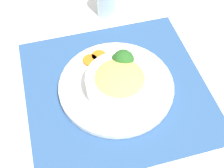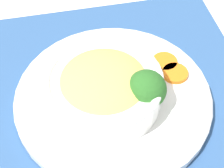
% 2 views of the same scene
% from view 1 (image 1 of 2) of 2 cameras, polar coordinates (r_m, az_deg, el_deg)
% --- Properties ---
extents(ground_plane, '(4.00, 4.00, 0.00)m').
position_cam_1_polar(ground_plane, '(0.86, 0.75, -0.86)').
color(ground_plane, white).
extents(placemat, '(0.53, 0.52, 0.00)m').
position_cam_1_polar(placemat, '(0.86, 0.75, -0.78)').
color(placemat, '#2D5184').
rests_on(placemat, ground_plane).
extents(plate, '(0.31, 0.31, 0.02)m').
position_cam_1_polar(plate, '(0.85, 0.76, -0.25)').
color(plate, white).
rests_on(plate, placemat).
extents(bowl, '(0.18, 0.18, 0.06)m').
position_cam_1_polar(bowl, '(0.81, 1.39, 0.47)').
color(bowl, white).
rests_on(bowl, plate).
extents(broccoli_floret, '(0.06, 0.06, 0.07)m').
position_cam_1_polar(broccoli_floret, '(0.85, 2.02, 4.28)').
color(broccoli_floret, '#84AD5B').
rests_on(broccoli_floret, plate).
extents(carrot_slice_near, '(0.04, 0.04, 0.01)m').
position_cam_1_polar(carrot_slice_near, '(0.91, -2.40, 5.15)').
color(carrot_slice_near, orange).
rests_on(carrot_slice_near, plate).
extents(carrot_slice_middle, '(0.04, 0.04, 0.01)m').
position_cam_1_polar(carrot_slice_middle, '(0.90, -4.01, 4.36)').
color(carrot_slice_middle, orange).
rests_on(carrot_slice_middle, plate).
extents(water_glass, '(0.07, 0.07, 0.12)m').
position_cam_1_polar(water_glass, '(1.04, -0.73, 15.02)').
color(water_glass, silver).
rests_on(water_glass, ground_plane).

